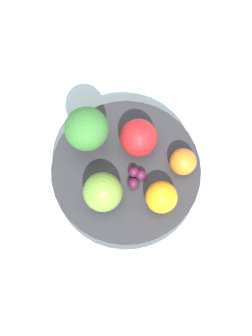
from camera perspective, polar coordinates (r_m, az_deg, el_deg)
ground_plane at (r=0.80m, az=0.00°, el=-1.44°), size 6.00×6.00×0.00m
table_surface at (r=0.79m, az=0.00°, el=-1.25°), size 1.20×1.20×0.02m
bowl at (r=0.76m, az=0.00°, el=-0.65°), size 0.20×0.20×0.04m
broccoli at (r=0.71m, az=-4.02°, el=3.96°), size 0.06×0.06×0.07m
apple_red at (r=0.73m, az=1.09°, el=3.19°), size 0.05×0.05×0.05m
apple_green at (r=0.70m, az=-2.38°, el=-2.46°), size 0.05×0.05×0.05m
orange_front at (r=0.71m, az=3.62°, el=-2.99°), size 0.04×0.04×0.04m
orange_back at (r=0.73m, az=5.82°, el=0.64°), size 0.04×0.04×0.04m
grape_cluster at (r=0.73m, az=0.94°, el=-1.06°), size 0.03×0.02×0.01m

